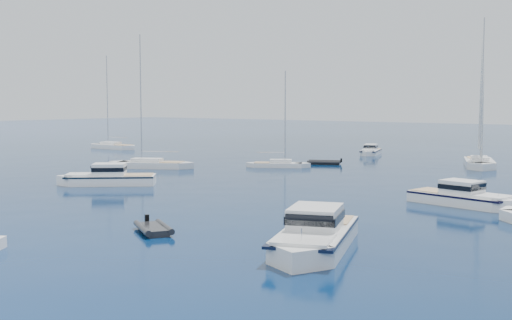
# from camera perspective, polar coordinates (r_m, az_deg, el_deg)

# --- Properties ---
(motor_cruiser_right) EXTENTS (7.05, 11.07, 2.79)m
(motor_cruiser_right) POSITION_cam_1_polar(r_m,az_deg,el_deg) (33.56, 5.10, -7.78)
(motor_cruiser_right) COLOR silver
(motor_cruiser_right) RESTS_ON ground
(motor_cruiser_left) EXTENTS (8.94, 8.45, 2.48)m
(motor_cruiser_left) POSITION_cam_1_polar(r_m,az_deg,el_deg) (60.51, -12.80, -2.12)
(motor_cruiser_left) COLOR white
(motor_cruiser_left) RESTS_ON ground
(motor_cruiser_far_r) EXTENTS (9.18, 4.25, 2.32)m
(motor_cruiser_far_r) POSITION_cam_1_polar(r_m,az_deg,el_deg) (49.67, 17.61, -3.79)
(motor_cruiser_far_r) COLOR white
(motor_cruiser_far_r) RESTS_ON ground
(motor_cruiser_horizon) EXTENTS (4.45, 7.56, 1.90)m
(motor_cruiser_horizon) POSITION_cam_1_polar(r_m,az_deg,el_deg) (94.14, 9.94, 0.47)
(motor_cruiser_horizon) COLOR white
(motor_cruiser_horizon) RESTS_ON ground
(sailboat_mid_l) EXTENTS (10.61, 7.38, 15.52)m
(sailboat_mid_l) POSITION_cam_1_polar(r_m,az_deg,el_deg) (74.91, -9.15, -0.69)
(sailboat_mid_l) COLOR silver
(sailboat_mid_l) RESTS_ON ground
(sailboat_centre) EXTENTS (7.57, 5.92, 11.37)m
(sailboat_centre) POSITION_cam_1_polar(r_m,az_deg,el_deg) (74.83, 1.94, -0.63)
(sailboat_centre) COLOR silver
(sailboat_centre) RESTS_ON ground
(sailboat_sails_r) EXTENTS (7.52, 12.16, 17.49)m
(sailboat_sails_r) POSITION_cam_1_polar(r_m,az_deg,el_deg) (80.00, 18.85, -0.53)
(sailboat_sails_r) COLOR silver
(sailboat_sails_r) RESTS_ON ground
(sailboat_far_l) EXTENTS (10.52, 3.15, 15.30)m
(sailboat_far_l) POSITION_cam_1_polar(r_m,az_deg,el_deg) (106.65, -12.37, 0.96)
(sailboat_far_l) COLOR white
(sailboat_far_l) RESTS_ON ground
(tender_grey_near) EXTENTS (4.11, 3.53, 0.95)m
(tender_grey_near) POSITION_cam_1_polar(r_m,az_deg,el_deg) (38.18, -8.91, -6.25)
(tender_grey_near) COLOR black
(tender_grey_near) RESTS_ON ground
(tender_grey_far) EXTENTS (4.64, 3.73, 0.95)m
(tender_grey_far) POSITION_cam_1_polar(r_m,az_deg,el_deg) (78.83, 5.95, -0.37)
(tender_grey_far) COLOR black
(tender_grey_far) RESTS_ON ground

